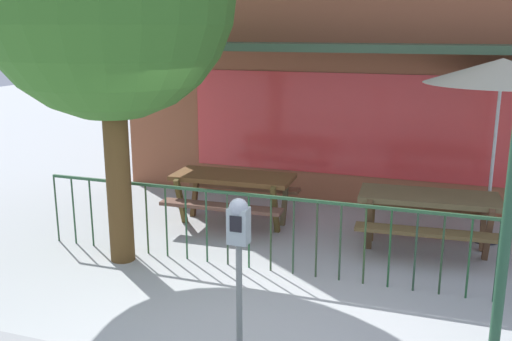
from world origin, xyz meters
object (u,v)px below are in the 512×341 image
at_px(picnic_table_left, 233,185).
at_px(parking_meter_near, 239,236).
at_px(patio_umbrella, 502,72).
at_px(picnic_table_right, 428,206).

xyz_separation_m(picnic_table_left, parking_meter_near, (1.36, -3.35, 0.55)).
relative_size(patio_umbrella, parking_meter_near, 1.69).
distance_m(picnic_table_left, picnic_table_right, 2.84).
distance_m(picnic_table_left, parking_meter_near, 3.66).
xyz_separation_m(picnic_table_left, patio_umbrella, (3.61, 0.47, 1.74)).
bearing_deg(picnic_table_right, picnic_table_left, 177.25).
relative_size(picnic_table_left, picnic_table_right, 0.98).
relative_size(picnic_table_left, patio_umbrella, 0.73).
bearing_deg(patio_umbrella, picnic_table_right, -142.03).
bearing_deg(picnic_table_left, patio_umbrella, 7.43).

